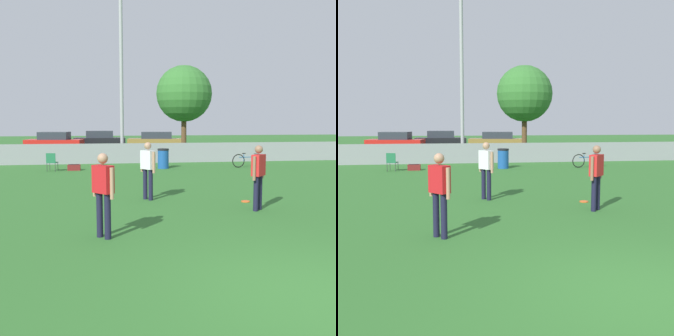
{
  "view_description": "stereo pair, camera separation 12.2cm",
  "coord_description": "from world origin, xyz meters",
  "views": [
    {
      "loc": [
        -2.84,
        -5.08,
        2.35
      ],
      "look_at": [
        -1.04,
        6.26,
        1.05
      ],
      "focal_mm": 45.0,
      "sensor_mm": 36.0,
      "label": 1
    },
    {
      "loc": [
        -2.72,
        -5.1,
        2.35
      ],
      "look_at": [
        -1.04,
        6.26,
        1.05
      ],
      "focal_mm": 45.0,
      "sensor_mm": 36.0,
      "label": 2
    }
  ],
  "objects": [
    {
      "name": "player_defender_red",
      "position": [
        1.18,
        5.28,
        1.0
      ],
      "size": [
        0.46,
        0.46,
        1.71
      ],
      "rotation": [
        0.0,
        0.0,
        0.79
      ],
      "color": "#191933",
      "rests_on": "ground_plane"
    },
    {
      "name": "player_thrower_red",
      "position": [
        -2.82,
        3.27,
        1.0
      ],
      "size": [
        0.45,
        0.47,
        1.71
      ],
      "rotation": [
        0.0,
        0.0,
        -0.86
      ],
      "color": "#191933",
      "rests_on": "ground_plane"
    },
    {
      "name": "ground_plane",
      "position": [
        0.0,
        0.0,
        0.0
      ],
      "size": [
        120.0,
        120.0,
        0.0
      ],
      "primitive_type": "plane",
      "color": "#2D6628"
    },
    {
      "name": "tree_near_pole",
      "position": [
        2.24,
        20.68,
        3.97
      ],
      "size": [
        3.45,
        3.45,
        5.71
      ],
      "color": "brown",
      "rests_on": "ground_plane"
    },
    {
      "name": "folding_chair_sideline",
      "position": [
        -5.13,
        14.89,
        0.48
      ],
      "size": [
        0.52,
        0.52,
        0.85
      ],
      "rotation": [
        0.0,
        0.0,
        2.93
      ],
      "color": "#333338",
      "rests_on": "ground_plane"
    },
    {
      "name": "bicycle_sideline",
      "position": [
        4.44,
        15.11,
        0.35
      ],
      "size": [
        1.71,
        0.44,
        0.73
      ],
      "rotation": [
        0.0,
        0.0,
        0.13
      ],
      "color": "black",
      "rests_on": "ground_plane"
    },
    {
      "name": "parked_car_dark",
      "position": [
        -2.96,
        29.78,
        0.71
      ],
      "size": [
        4.17,
        1.8,
        1.51
      ],
      "rotation": [
        0.0,
        0.0,
        -0.04
      ],
      "color": "black",
      "rests_on": "ground_plane"
    },
    {
      "name": "fence_backline",
      "position": [
        0.0,
        18.0,
        0.55
      ],
      "size": [
        27.94,
        0.07,
        1.21
      ],
      "color": "gray",
      "rests_on": "ground_plane"
    },
    {
      "name": "parked_car_red",
      "position": [
        -6.29,
        27.17,
        0.71
      ],
      "size": [
        4.33,
        2.44,
        1.5
      ],
      "rotation": [
        0.0,
        0.0,
        -0.16
      ],
      "color": "black",
      "rests_on": "ground_plane"
    },
    {
      "name": "player_receiver_white",
      "position": [
        -1.5,
        7.22,
        1.0
      ],
      "size": [
        0.43,
        0.49,
        1.71
      ],
      "rotation": [
        0.0,
        0.0,
        -0.94
      ],
      "color": "#191933",
      "rests_on": "ground_plane"
    },
    {
      "name": "gear_bag_sideline",
      "position": [
        -4.14,
        15.12,
        0.13
      ],
      "size": [
        0.59,
        0.33,
        0.29
      ],
      "color": "maroon",
      "rests_on": "ground_plane"
    },
    {
      "name": "light_pole",
      "position": [
        -1.69,
        18.75,
        5.87
      ],
      "size": [
        0.9,
        0.36,
        10.16
      ],
      "color": "#9E9EA3",
      "rests_on": "ground_plane"
    },
    {
      "name": "trash_bin",
      "position": [
        0.14,
        15.27,
        0.49
      ],
      "size": [
        0.56,
        0.56,
        0.97
      ],
      "color": "#194C99",
      "rests_on": "ground_plane"
    },
    {
      "name": "parked_car_tan",
      "position": [
        1.56,
        28.45,
        0.69
      ],
      "size": [
        4.81,
        2.46,
        1.44
      ],
      "rotation": [
        0.0,
        0.0,
        -0.17
      ],
      "color": "black",
      "rests_on": "ground_plane"
    },
    {
      "name": "frisbee_disc",
      "position": [
        1.27,
        6.44,
        0.01
      ],
      "size": [
        0.26,
        0.26,
        0.03
      ],
      "color": "#E5591E",
      "rests_on": "ground_plane"
    }
  ]
}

